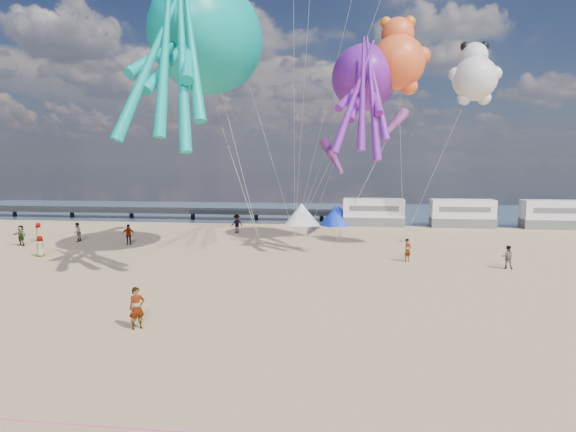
# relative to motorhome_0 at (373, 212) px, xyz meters

# --- Properties ---
(ground) EXTENTS (120.00, 120.00, 0.00)m
(ground) POSITION_rel_motorhome_0_xyz_m (-6.00, -40.00, -1.50)
(ground) COLOR tan
(ground) RESTS_ON ground
(water) EXTENTS (120.00, 120.00, 0.00)m
(water) POSITION_rel_motorhome_0_xyz_m (-6.00, 15.00, -1.48)
(water) COLOR #365168
(water) RESTS_ON ground
(pier) EXTENTS (60.00, 3.00, 0.50)m
(pier) POSITION_rel_motorhome_0_xyz_m (-34.00, 4.00, -0.50)
(pier) COLOR black
(pier) RESTS_ON ground
(motorhome_0) EXTENTS (6.60, 2.50, 3.00)m
(motorhome_0) POSITION_rel_motorhome_0_xyz_m (0.00, 0.00, 0.00)
(motorhome_0) COLOR silver
(motorhome_0) RESTS_ON ground
(motorhome_1) EXTENTS (6.60, 2.50, 3.00)m
(motorhome_1) POSITION_rel_motorhome_0_xyz_m (9.50, 0.00, 0.00)
(motorhome_1) COLOR silver
(motorhome_1) RESTS_ON ground
(motorhome_2) EXTENTS (6.60, 2.50, 3.00)m
(motorhome_2) POSITION_rel_motorhome_0_xyz_m (19.00, 0.00, 0.00)
(motorhome_2) COLOR silver
(motorhome_2) RESTS_ON ground
(tent_white) EXTENTS (4.00, 4.00, 2.40)m
(tent_white) POSITION_rel_motorhome_0_xyz_m (-8.00, 0.00, -0.30)
(tent_white) COLOR white
(tent_white) RESTS_ON ground
(tent_blue) EXTENTS (4.00, 4.00, 2.40)m
(tent_blue) POSITION_rel_motorhome_0_xyz_m (-4.00, 0.00, -0.30)
(tent_blue) COLOR #1933CC
(tent_blue) RESTS_ON ground
(standing_person) EXTENTS (0.77, 0.75, 1.79)m
(standing_person) POSITION_rel_motorhome_0_xyz_m (-11.09, -37.17, -0.60)
(standing_person) COLOR tan
(standing_person) RESTS_ON ground
(beachgoer_0) EXTENTS (0.48, 0.66, 1.65)m
(beachgoer_0) POSITION_rel_motorhome_0_xyz_m (-29.92, -15.34, -0.67)
(beachgoer_0) COLOR #7F6659
(beachgoer_0) RESTS_ON ground
(beachgoer_1) EXTENTS (0.87, 0.69, 1.55)m
(beachgoer_1) POSITION_rel_motorhome_0_xyz_m (8.00, -22.27, -0.72)
(beachgoer_1) COLOR #7F6659
(beachgoer_1) RESTS_ON ground
(beachgoer_2) EXTENTS (1.15, 1.11, 1.87)m
(beachgoer_2) POSITION_rel_motorhome_0_xyz_m (-13.66, -7.81, -0.57)
(beachgoer_2) COLOR #7F6659
(beachgoer_2) RESTS_ON ground
(beachgoer_3) EXTENTS (1.29, 1.00, 1.77)m
(beachgoer_3) POSITION_rel_motorhome_0_xyz_m (-21.14, -16.14, -0.62)
(beachgoer_3) COLOR #7F6659
(beachgoer_3) RESTS_ON ground
(beachgoer_4) EXTENTS (1.11, 0.77, 1.75)m
(beachgoer_4) POSITION_rel_motorhome_0_xyz_m (-29.88, -17.83, -0.62)
(beachgoer_4) COLOR #7F6659
(beachgoer_4) RESTS_ON ground
(beachgoer_5) EXTENTS (1.42, 1.40, 1.63)m
(beachgoer_5) POSITION_rel_motorhome_0_xyz_m (1.71, -20.59, -0.69)
(beachgoer_5) COLOR #7F6659
(beachgoer_5) RESTS_ON ground
(beachgoer_6) EXTENTS (0.62, 0.45, 1.56)m
(beachgoer_6) POSITION_rel_motorhome_0_xyz_m (-25.27, -22.21, -0.72)
(beachgoer_6) COLOR #7F6659
(beachgoer_6) RESTS_ON ground
(beachgoer_7) EXTENTS (0.55, 0.84, 1.71)m
(beachgoer_7) POSITION_rel_motorhome_0_xyz_m (-26.38, -15.12, -0.64)
(beachgoer_7) COLOR #7F6659
(beachgoer_7) RESTS_ON ground
(sandbag_a) EXTENTS (0.50, 0.35, 0.22)m
(sandbag_a) POSITION_rel_motorhome_0_xyz_m (-9.79, -15.63, -1.39)
(sandbag_a) COLOR gray
(sandbag_a) RESTS_ON ground
(sandbag_b) EXTENTS (0.50, 0.35, 0.22)m
(sandbag_b) POSITION_rel_motorhome_0_xyz_m (-6.29, -11.28, -1.39)
(sandbag_b) COLOR gray
(sandbag_b) RESTS_ON ground
(sandbag_c) EXTENTS (0.50, 0.35, 0.22)m
(sandbag_c) POSITION_rel_motorhome_0_xyz_m (2.27, -11.67, -1.39)
(sandbag_c) COLOR gray
(sandbag_c) RESTS_ON ground
(sandbag_d) EXTENTS (0.50, 0.35, 0.22)m
(sandbag_d) POSITION_rel_motorhome_0_xyz_m (-3.55, -10.78, -1.39)
(sandbag_d) COLOR gray
(sandbag_d) RESTS_ON ground
(sandbag_e) EXTENTS (0.50, 0.35, 0.22)m
(sandbag_e) POSITION_rel_motorhome_0_xyz_m (-7.53, -10.53, -1.39)
(sandbag_e) COLOR gray
(sandbag_e) RESTS_ON ground
(kite_octopus_teal) EXTENTS (6.13, 12.75, 14.20)m
(kite_octopus_teal) POSITION_rel_motorhome_0_xyz_m (-12.35, -21.63, 14.11)
(kite_octopus_teal) COLOR #059C91
(kite_octopus_purple) EXTENTS (5.08, 10.63, 11.86)m
(kite_octopus_purple) POSITION_rel_motorhome_0_xyz_m (-1.44, -13.98, 12.35)
(kite_octopus_purple) COLOR #6C1897
(kite_panda) EXTENTS (3.93, 3.70, 5.48)m
(kite_panda) POSITION_rel_motorhome_0_xyz_m (6.50, -17.61, 11.56)
(kite_panda) COLOR silver
(kite_teddy_orange) EXTENTS (5.57, 5.29, 7.38)m
(kite_teddy_orange) POSITION_rel_motorhome_0_xyz_m (1.16, -14.92, 13.35)
(kite_teddy_orange) COLOR #FC5B26
(windsock_left) EXTENTS (3.69, 7.84, 7.93)m
(windsock_left) POSITION_rel_motorhome_0_xyz_m (-14.77, -17.38, 15.18)
(windsock_left) COLOR red
(windsock_mid) EXTENTS (3.00, 5.12, 5.15)m
(windsock_mid) POSITION_rel_motorhome_0_xyz_m (1.41, -10.11, 8.96)
(windsock_mid) COLOR red
(windsock_right) EXTENTS (2.64, 5.23, 5.24)m
(windsock_right) POSITION_rel_motorhome_0_xyz_m (-3.89, -15.24, 5.97)
(windsock_right) COLOR red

